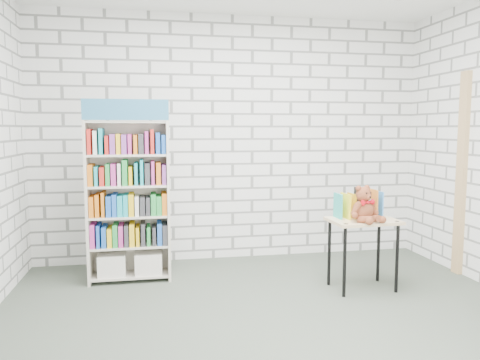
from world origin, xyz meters
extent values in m
plane|color=#424B3F|center=(0.00, 0.00, 0.00)|extent=(4.50, 4.50, 0.00)
cube|color=silver|center=(0.00, 2.00, 1.40)|extent=(4.50, 0.02, 2.80)
cube|color=silver|center=(0.00, -2.00, 1.40)|extent=(4.50, 0.02, 2.80)
cube|color=beige|center=(-1.54, 1.35, 0.80)|extent=(0.03, 0.31, 1.60)
cube|color=beige|center=(-0.77, 1.35, 0.80)|extent=(0.03, 0.31, 1.60)
cube|color=beige|center=(-1.16, 1.50, 0.80)|extent=(0.80, 0.02, 1.60)
cube|color=teal|center=(-1.16, 1.20, 1.70)|extent=(0.80, 0.02, 0.20)
cube|color=beige|center=(-1.16, 1.35, 0.05)|extent=(0.75, 0.29, 0.02)
cube|color=beige|center=(-1.16, 1.35, 0.36)|extent=(0.75, 0.29, 0.02)
cube|color=beige|center=(-1.16, 1.35, 0.66)|extent=(0.75, 0.29, 0.02)
cube|color=beige|center=(-1.16, 1.35, 0.96)|extent=(0.75, 0.29, 0.02)
cube|color=beige|center=(-1.16, 1.35, 1.26)|extent=(0.75, 0.29, 0.02)
cube|color=beige|center=(-1.16, 1.35, 1.58)|extent=(0.75, 0.29, 0.02)
cube|color=silver|center=(-1.33, 1.35, 0.17)|extent=(0.27, 0.25, 0.21)
cube|color=silver|center=(-0.98, 1.35, 0.17)|extent=(0.27, 0.25, 0.21)
cube|color=green|center=(-1.16, 1.34, 0.47)|extent=(0.75, 0.25, 0.21)
cube|color=orange|center=(-1.16, 1.34, 0.78)|extent=(0.75, 0.25, 0.21)
cube|color=#BF338C|center=(-1.16, 1.34, 1.08)|extent=(0.75, 0.25, 0.21)
cube|color=#19A5B2|center=(-1.16, 1.34, 1.38)|extent=(0.75, 0.25, 0.21)
cube|color=#DCB684|center=(1.02, 0.68, 0.66)|extent=(0.64, 0.46, 0.03)
cylinder|color=black|center=(0.77, 0.50, 0.32)|extent=(0.03, 0.03, 0.64)
cylinder|color=black|center=(0.75, 0.84, 0.32)|extent=(0.03, 0.03, 0.64)
cylinder|color=black|center=(1.29, 0.52, 0.32)|extent=(0.03, 0.03, 0.64)
cylinder|color=black|center=(1.28, 0.86, 0.32)|extent=(0.03, 0.03, 0.64)
cylinder|color=black|center=(0.77, 0.51, 0.67)|extent=(0.04, 0.04, 0.01)
cylinder|color=black|center=(1.28, 0.53, 0.67)|extent=(0.04, 0.04, 0.01)
cube|color=teal|center=(0.81, 0.77, 0.80)|extent=(0.02, 0.19, 0.26)
cube|color=yellow|center=(0.88, 0.78, 0.80)|extent=(0.02, 0.19, 0.26)
cube|color=gold|center=(0.95, 0.78, 0.80)|extent=(0.02, 0.19, 0.26)
cube|color=black|center=(1.02, 0.78, 0.80)|extent=(0.02, 0.19, 0.26)
cube|color=white|center=(1.09, 0.78, 0.80)|extent=(0.02, 0.19, 0.26)
cube|color=#C86E23|center=(1.16, 0.79, 0.80)|extent=(0.02, 0.19, 0.26)
cube|color=#3985D9|center=(1.23, 0.79, 0.80)|extent=(0.02, 0.19, 0.26)
ellipsoid|color=brown|center=(0.98, 0.60, 0.77)|extent=(0.20, 0.17, 0.20)
sphere|color=brown|center=(0.98, 0.60, 0.92)|extent=(0.14, 0.14, 0.14)
sphere|color=brown|center=(0.92, 0.59, 0.98)|extent=(0.05, 0.05, 0.05)
sphere|color=brown|center=(1.02, 0.63, 0.98)|extent=(0.05, 0.05, 0.05)
sphere|color=brown|center=(1.00, 0.54, 0.90)|extent=(0.06, 0.06, 0.06)
sphere|color=black|center=(0.97, 0.54, 0.94)|extent=(0.02, 0.02, 0.02)
sphere|color=black|center=(1.02, 0.55, 0.94)|extent=(0.02, 0.02, 0.02)
sphere|color=black|center=(1.00, 0.52, 0.91)|extent=(0.02, 0.02, 0.02)
cylinder|color=brown|center=(0.89, 0.55, 0.80)|extent=(0.11, 0.07, 0.14)
cylinder|color=brown|center=(1.08, 0.62, 0.80)|extent=(0.10, 0.10, 0.14)
sphere|color=brown|center=(0.87, 0.53, 0.74)|extent=(0.06, 0.06, 0.06)
sphere|color=brown|center=(1.11, 0.61, 0.74)|extent=(0.06, 0.06, 0.06)
cylinder|color=brown|center=(0.95, 0.49, 0.71)|extent=(0.14, 0.15, 0.08)
cylinder|color=brown|center=(1.06, 0.53, 0.71)|extent=(0.06, 0.15, 0.08)
sphere|color=brown|center=(0.95, 0.42, 0.70)|extent=(0.07, 0.07, 0.07)
sphere|color=brown|center=(1.10, 0.47, 0.70)|extent=(0.07, 0.07, 0.07)
cone|color=red|center=(0.96, 0.54, 0.85)|extent=(0.07, 0.07, 0.05)
cone|color=red|center=(1.03, 0.56, 0.85)|extent=(0.07, 0.07, 0.05)
sphere|color=red|center=(1.00, 0.54, 0.85)|extent=(0.03, 0.03, 0.03)
cube|color=tan|center=(2.23, 0.95, 1.05)|extent=(0.05, 0.12, 2.10)
camera|label=1|loc=(-0.92, -3.36, 1.51)|focal=35.00mm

